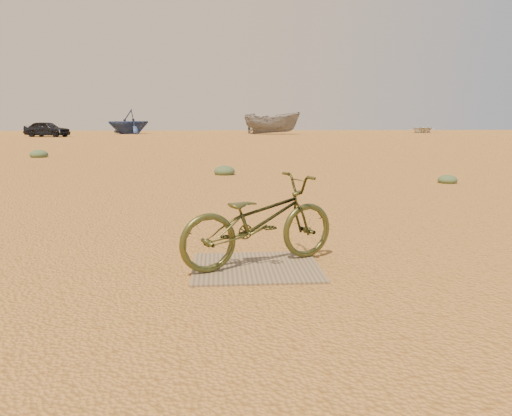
{
  "coord_description": "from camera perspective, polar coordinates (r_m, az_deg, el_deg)",
  "views": [
    {
      "loc": [
        -0.14,
        -5.59,
        1.55
      ],
      "look_at": [
        0.25,
        -0.57,
        0.64
      ],
      "focal_mm": 35.0,
      "sensor_mm": 36.0,
      "label": 1
    }
  ],
  "objects": [
    {
      "name": "boat_far_left",
      "position": [
        52.32,
        -14.34,
        9.55
      ],
      "size": [
        6.13,
        6.11,
        2.45
      ],
      "primitive_type": "imported",
      "rotation": [
        0.0,
        0.0,
        -0.81
      ],
      "color": "navy",
      "rests_on": "ground"
    },
    {
      "name": "boat_mid_right",
      "position": [
        49.51,
        1.82,
        9.68
      ],
      "size": [
        5.96,
        3.79,
        2.16
      ],
      "primitive_type": "imported",
      "rotation": [
        0.0,
        0.0,
        1.24
      ],
      "color": "slate",
      "rests_on": "ground"
    },
    {
      "name": "car",
      "position": [
        46.17,
        -22.78,
        8.32
      ],
      "size": [
        4.1,
        2.59,
        1.3
      ],
      "primitive_type": "imported",
      "rotation": [
        0.0,
        0.0,
        1.27
      ],
      "color": "black",
      "rests_on": "ground"
    },
    {
      "name": "kale_a",
      "position": [
        14.0,
        -3.63,
        3.84
      ],
      "size": [
        0.58,
        0.58,
        0.32
      ],
      "primitive_type": "ellipsoid",
      "color": "#506B46",
      "rests_on": "ground"
    },
    {
      "name": "ground",
      "position": [
        5.8,
        -2.87,
        -5.31
      ],
      "size": [
        120.0,
        120.0,
        0.0
      ],
      "primitive_type": "plane",
      "color": "#C08642",
      "rests_on": "ground"
    },
    {
      "name": "bicycle",
      "position": [
        5.23,
        0.4,
        -1.46
      ],
      "size": [
        1.89,
        1.31,
        0.94
      ],
      "primitive_type": "imported",
      "rotation": [
        0.0,
        0.0,
        2.0
      ],
      "color": "#414620",
      "rests_on": "plywood_board"
    },
    {
      "name": "boat_far_right",
      "position": [
        57.69,
        18.45,
        8.6
      ],
      "size": [
        4.47,
        5.06,
        0.87
      ],
      "primitive_type": "imported",
      "rotation": [
        0.0,
        0.0,
        -0.43
      ],
      "color": "beige",
      "rests_on": "ground"
    },
    {
      "name": "kale_c",
      "position": [
        22.0,
        -23.55,
        5.34
      ],
      "size": [
        0.71,
        0.71,
        0.39
      ],
      "primitive_type": "ellipsoid",
      "color": "#506B46",
      "rests_on": "ground"
    },
    {
      "name": "plywood_board",
      "position": [
        5.27,
        -0.0,
        -6.79
      ],
      "size": [
        1.33,
        1.12,
        0.02
      ],
      "primitive_type": "cube",
      "color": "#806D53",
      "rests_on": "ground"
    },
    {
      "name": "kale_b",
      "position": [
        13.01,
        21.01,
        2.69
      ],
      "size": [
        0.46,
        0.46,
        0.25
      ],
      "primitive_type": "ellipsoid",
      "color": "#506B46",
      "rests_on": "ground"
    }
  ]
}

